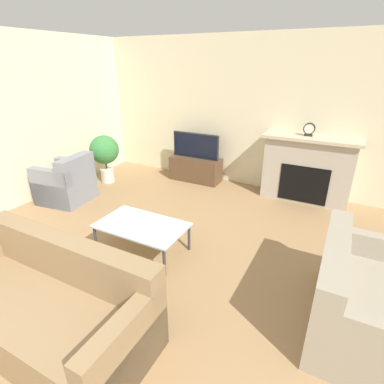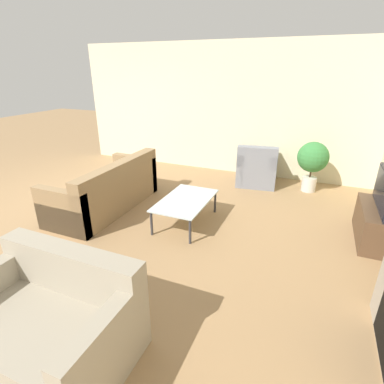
{
  "view_description": "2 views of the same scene",
  "coord_description": "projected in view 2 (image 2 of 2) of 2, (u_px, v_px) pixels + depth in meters",
  "views": [
    {
      "loc": [
        1.82,
        -0.38,
        2.24
      ],
      "look_at": [
        0.2,
        2.7,
        0.71
      ],
      "focal_mm": 28.0,
      "sensor_mm": 36.0,
      "label": 1
    },
    {
      "loc": [
        3.43,
        3.84,
        2.18
      ],
      "look_at": [
        0.36,
        2.55,
        0.79
      ],
      "focal_mm": 28.0,
      "sensor_mm": 36.0,
      "label": 2
    }
  ],
  "objects": [
    {
      "name": "ground_plane",
      "position": [
        64.0,
        205.0,
        5.13
      ],
      "size": [
        20.0,
        20.0,
        0.0
      ],
      "primitive_type": "plane",
      "color": "#9E7A51"
    },
    {
      "name": "wall_left",
      "position": [
        251.0,
        111.0,
        6.18
      ],
      "size": [
        0.06,
        8.01,
        2.7
      ],
      "color": "beige",
      "rests_on": "ground_plane"
    },
    {
      "name": "tv_stand",
      "position": [
        375.0,
        224.0,
        4.01
      ],
      "size": [
        1.02,
        0.41,
        0.48
      ],
      "color": "brown",
      "rests_on": "ground_plane"
    },
    {
      "name": "tv",
      "position": [
        383.0,
        191.0,
        3.83
      ],
      "size": [
        0.96,
        0.06,
        0.49
      ],
      "color": "#232328",
      "rests_on": "tv_stand"
    },
    {
      "name": "couch_sectional",
      "position": [
        107.0,
        192.0,
        4.92
      ],
      "size": [
        1.98,
        0.87,
        0.82
      ],
      "color": "#8C704C",
      "rests_on": "ground_plane"
    },
    {
      "name": "couch_loveseat",
      "position": [
        51.0,
        324.0,
        2.38
      ],
      "size": [
        0.89,
        1.36,
        0.82
      ],
      "rotation": [
        0.0,
        0.0,
        1.57
      ],
      "color": "#9E937F",
      "rests_on": "ground_plane"
    },
    {
      "name": "armchair_by_window",
      "position": [
        257.0,
        169.0,
        5.96
      ],
      "size": [
        0.86,
        0.84,
        0.82
      ],
      "rotation": [
        0.0,
        0.0,
        -1.43
      ],
      "color": "gray",
      "rests_on": "ground_plane"
    },
    {
      "name": "coffee_table",
      "position": [
        186.0,
        202.0,
        4.42
      ],
      "size": [
        1.1,
        0.66,
        0.38
      ],
      "color": "#333338",
      "rests_on": "ground_plane"
    },
    {
      "name": "potted_plant",
      "position": [
        313.0,
        160.0,
        5.5
      ],
      "size": [
        0.56,
        0.56,
        0.94
      ],
      "color": "beige",
      "rests_on": "ground_plane"
    }
  ]
}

